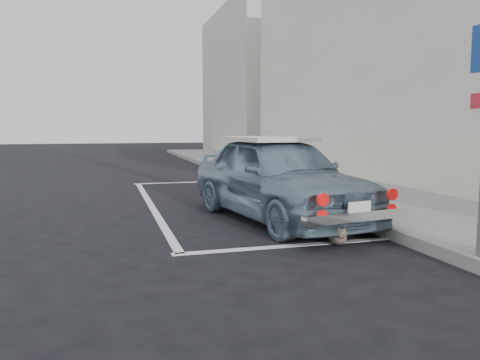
# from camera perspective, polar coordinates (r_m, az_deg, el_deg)

# --- Properties ---
(ground) EXTENTS (80.00, 80.00, 0.00)m
(ground) POSITION_cam_1_polar(r_m,az_deg,el_deg) (6.12, 0.39, -7.23)
(ground) COLOR black
(ground) RESTS_ON ground
(sidewalk) EXTENTS (2.80, 40.00, 0.15)m
(sidewalk) POSITION_cam_1_polar(r_m,az_deg,el_deg) (9.22, 16.14, -2.38)
(sidewalk) COLOR slate
(sidewalk) RESTS_ON ground
(shop_building) EXTENTS (3.50, 18.00, 7.00)m
(shop_building) POSITION_cam_1_polar(r_m,az_deg,el_deg) (12.75, 24.03, 15.08)
(shop_building) COLOR beige
(shop_building) RESTS_ON ground
(building_far) EXTENTS (3.50, 10.00, 8.00)m
(building_far) POSITION_cam_1_polar(r_m,az_deg,el_deg) (27.05, 1.30, 11.81)
(building_far) COLOR beige
(building_far) RESTS_ON ground
(pline_rear) EXTENTS (3.00, 0.12, 0.01)m
(pline_rear) POSITION_cam_1_polar(r_m,az_deg,el_deg) (5.82, 6.57, -7.94)
(pline_rear) COLOR silver
(pline_rear) RESTS_ON ground
(pline_front) EXTENTS (3.00, 0.12, 0.01)m
(pline_front) POSITION_cam_1_polar(r_m,az_deg,el_deg) (12.48, -5.89, -0.26)
(pline_front) COLOR silver
(pline_front) RESTS_ON ground
(pline_side) EXTENTS (0.12, 7.00, 0.01)m
(pline_side) POSITION_cam_1_polar(r_m,az_deg,el_deg) (8.85, -10.79, -3.07)
(pline_side) COLOR silver
(pline_side) RESTS_ON ground
(retro_coupe) EXTENTS (2.16, 4.12, 1.33)m
(retro_coupe) POSITION_cam_1_polar(r_m,az_deg,el_deg) (7.34, 4.70, 0.38)
(retro_coupe) COLOR slate
(retro_coupe) RESTS_ON ground
(cat) EXTENTS (0.27, 0.48, 0.26)m
(cat) POSITION_cam_1_polar(r_m,az_deg,el_deg) (5.93, 11.85, -6.63)
(cat) COLOR #79695C
(cat) RESTS_ON ground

